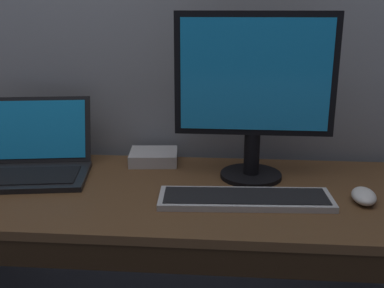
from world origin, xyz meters
TOP-DOWN VIEW (x-y plane):
  - desk at (0.00, -0.02)m, footprint 1.73×0.59m
  - laptop_black at (-0.39, 0.08)m, footprint 0.38×0.36m
  - external_monitor at (0.29, 0.10)m, footprint 0.47×0.19m
  - wired_keyboard at (0.27, -0.08)m, footprint 0.48×0.16m
  - computer_mouse at (0.59, -0.05)m, footprint 0.07×0.11m
  - external_drive_box at (-0.03, 0.23)m, footprint 0.17×0.15m

SIDE VIEW (x-z plane):
  - desk at x=0.00m, z-range 0.18..0.91m
  - wired_keyboard at x=0.27m, z-range 0.73..0.75m
  - computer_mouse at x=0.59m, z-range 0.73..0.77m
  - external_drive_box at x=-0.03m, z-range 0.73..0.77m
  - laptop_black at x=-0.39m, z-range 0.66..0.89m
  - external_monitor at x=0.29m, z-range 0.76..1.27m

